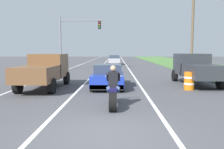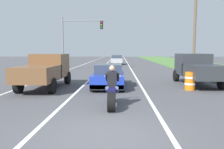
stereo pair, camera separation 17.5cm
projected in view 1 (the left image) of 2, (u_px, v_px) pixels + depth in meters
ground_plane at (104, 134)px, 5.83m from camera, size 160.00×160.00×0.00m
lane_stripe_left_solid at (67, 70)px, 25.82m from camera, size 0.14×120.00×0.01m
lane_stripe_right_solid at (129, 70)px, 25.67m from camera, size 0.14×120.00×0.01m
lane_stripe_centre_dashed at (98, 70)px, 25.75m from camera, size 0.14×120.00×0.01m
grass_verge_right at (218, 70)px, 25.47m from camera, size 10.00×120.00×0.06m
motorcycle_with_rider at (113, 92)px, 8.50m from camera, size 0.70×2.21×1.62m
sports_car_blue at (108, 77)px, 13.40m from camera, size 1.84×4.30×1.37m
pickup_truck_left_lane_brown at (45, 69)px, 12.83m from camera, size 2.02×4.80×1.98m
pickup_truck_right_shoulder_dark_grey at (196, 68)px, 14.19m from camera, size 2.02×4.80×1.98m
traffic_light_mast_near at (74, 35)px, 25.47m from camera, size 4.98×0.34×6.00m
utility_pole_roadside at (193, 29)px, 21.17m from camera, size 0.24×0.24×8.42m
construction_barrel_nearest at (189, 81)px, 12.41m from camera, size 0.58×0.58×1.00m
distant_car_far_ahead at (114, 60)px, 35.72m from camera, size 1.80×4.00×1.50m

